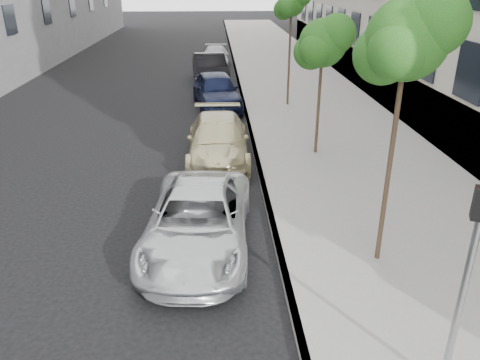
{
  "coord_description": "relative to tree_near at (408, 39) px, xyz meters",
  "views": [
    {
      "loc": [
        -0.16,
        -6.76,
        5.63
      ],
      "look_at": [
        0.35,
        2.66,
        1.5
      ],
      "focal_mm": 35.0,
      "sensor_mm": 36.0,
      "label": 1
    }
  ],
  "objects": [
    {
      "name": "signal_pole",
      "position": [
        -0.18,
        -3.38,
        -2.42
      ],
      "size": [
        0.29,
        0.26,
        3.29
      ],
      "rotation": [
        0.0,
        0.0,
        -0.41
      ],
      "color": "#939699",
      "rests_on": "sidewalk"
    },
    {
      "name": "sedan_rear",
      "position": [
        -3.33,
        23.86,
        -3.97
      ],
      "size": [
        1.93,
        4.47,
        1.28
      ],
      "primitive_type": "imported",
      "rotation": [
        0.0,
        0.0,
        -0.03
      ],
      "color": "#A4A5AC",
      "rests_on": "ground"
    },
    {
      "name": "sedan_black",
      "position": [
        -3.65,
        18.64,
        -3.82
      ],
      "size": [
        2.23,
        4.99,
        1.59
      ],
      "primitive_type": "imported",
      "rotation": [
        0.0,
        0.0,
        0.11
      ],
      "color": "black",
      "rests_on": "ground"
    },
    {
      "name": "tree_far",
      "position": [
        -0.0,
        13.0,
        -0.04
      ],
      "size": [
        1.57,
        1.37,
        5.22
      ],
      "color": "#38281C",
      "rests_on": "sidewalk"
    },
    {
      "name": "tree_mid",
      "position": [
        0.0,
        6.5,
        -0.88
      ],
      "size": [
        1.8,
        1.6,
        4.48
      ],
      "color": "#38281C",
      "rests_on": "sidewalk"
    },
    {
      "name": "tree_near",
      "position": [
        0.0,
        0.0,
        0.0
      ],
      "size": [
        1.78,
        1.58,
        5.36
      ],
      "color": "#38281C",
      "rests_on": "sidewalk"
    },
    {
      "name": "sidewalk",
      "position": [
        1.07,
        22.5,
        -4.54
      ],
      "size": [
        6.4,
        72.0,
        0.14
      ],
      "primitive_type": "cube",
      "color": "gray",
      "rests_on": "ground"
    },
    {
      "name": "suv",
      "position": [
        -3.33,
        6.28,
        -3.91
      ],
      "size": [
        2.0,
        4.85,
        1.4
      ],
      "primitive_type": "imported",
      "rotation": [
        0.0,
        0.0,
        -0.01
      ],
      "color": "beige",
      "rests_on": "ground"
    },
    {
      "name": "minivan",
      "position": [
        -3.82,
        0.85,
        -3.94
      ],
      "size": [
        2.61,
        4.99,
        1.34
      ],
      "primitive_type": "imported",
      "rotation": [
        0.0,
        0.0,
        -0.08
      ],
      "color": "silver",
      "rests_on": "ground"
    },
    {
      "name": "curb",
      "position": [
        -2.05,
        22.5,
        -4.54
      ],
      "size": [
        0.15,
        72.0,
        0.14
      ],
      "primitive_type": "cube",
      "color": "#9E9B93",
      "rests_on": "ground"
    },
    {
      "name": "ground",
      "position": [
        -3.23,
        -1.5,
        -4.61
      ],
      "size": [
        160.0,
        160.0,
        0.0
      ],
      "primitive_type": "plane",
      "color": "black",
      "rests_on": "ground"
    },
    {
      "name": "sedan_blue",
      "position": [
        -3.33,
        13.08,
        -3.81
      ],
      "size": [
        2.53,
        4.93,
        1.61
      ],
      "primitive_type": "imported",
      "rotation": [
        0.0,
        0.0,
        0.14
      ],
      "color": "black",
      "rests_on": "ground"
    }
  ]
}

